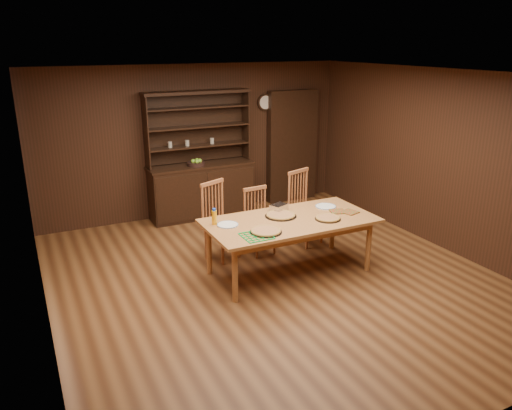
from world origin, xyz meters
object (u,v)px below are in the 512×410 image
china_hutch (201,183)px  chair_center (258,218)px  dining_table (290,224)px  chair_right (303,204)px  juice_bottle (214,217)px  chair_left (218,218)px

china_hutch → chair_center: bearing=-83.9°
china_hutch → chair_center: 1.86m
china_hutch → chair_center: size_ratio=2.25×
china_hutch → dining_table: 2.67m
dining_table → chair_right: 1.11m
dining_table → chair_center: bearing=94.6°
juice_bottle → dining_table: bearing=-15.4°
chair_left → chair_center: chair_left is taller
dining_table → chair_left: chair_left is taller
chair_left → juice_bottle: size_ratio=5.23×
chair_right → chair_left: bearing=159.5°
china_hutch → chair_left: (-0.39, -1.76, -0.01)m
chair_center → chair_right: 0.78m
chair_center → chair_right: size_ratio=0.86×
china_hutch → chair_right: bearing=-61.6°
chair_left → chair_right: size_ratio=0.98×
china_hutch → chair_left: bearing=-102.6°
chair_left → dining_table: bearing=-77.5°
dining_table → juice_bottle: 1.00m
chair_left → juice_bottle: bearing=-138.9°
chair_center → chair_right: (0.78, 0.05, 0.09)m
dining_table → chair_center: chair_center is taller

